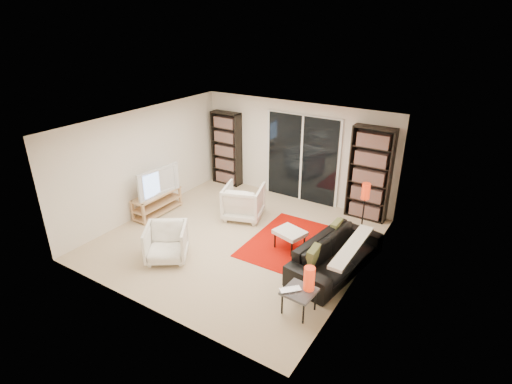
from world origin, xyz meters
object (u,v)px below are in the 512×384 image
bookshelf_right (370,174)px  floor_lamp (365,198)px  tv_stand (157,203)px  ottoman (290,233)px  side_table (299,293)px  bookshelf_left (227,149)px  armchair_back (244,202)px  sofa (336,255)px  armchair_front (166,243)px

bookshelf_right → floor_lamp: size_ratio=1.75×
tv_stand → ottoman: size_ratio=1.89×
tv_stand → ottoman: bearing=4.3°
side_table → floor_lamp: size_ratio=0.41×
bookshelf_left → side_table: bearing=-42.4°
ottoman → armchair_back: bearing=157.0°
sofa → floor_lamp: size_ratio=1.76×
ottoman → side_table: 1.83m
sofa → ottoman: sofa is taller
bookshelf_right → armchair_back: bookshelf_right is taller
armchair_front → side_table: bearing=-34.6°
bookshelf_right → tv_stand: bookshelf_right is taller
armchair_front → ottoman: size_ratio=1.15×
ottoman → side_table: (0.97, -1.55, 0.01)m
sofa → armchair_back: bearing=80.7°
armchair_front → sofa: bearing=-8.6°
tv_stand → floor_lamp: size_ratio=1.04×
side_table → armchair_back: bearing=138.6°
bookshelf_right → sofa: 2.41m
bookshelf_left → armchair_back: (1.51, -1.46, -0.59)m
bookshelf_left → armchair_back: bookshelf_left is taller
sofa → ottoman: 1.04m
armchair_front → side_table: size_ratio=1.53×
armchair_front → side_table: armchair_front is taller
bookshelf_left → tv_stand: (-0.28, -2.36, -0.71)m
bookshelf_right → sofa: bookshelf_right is taller
sofa → ottoman: bearing=88.9°
tv_stand → ottoman: 3.32m
sofa → armchair_front: (-2.81, -1.36, 0.04)m
armchair_front → tv_stand: bearing=105.4°
tv_stand → side_table: bearing=-16.9°
side_table → tv_stand: bearing=163.1°
floor_lamp → armchair_back: bearing=-167.9°
bookshelf_right → sofa: size_ratio=1.00×
bookshelf_left → armchair_back: 2.18m
floor_lamp → side_table: bearing=-91.4°
armchair_back → armchair_front: armchair_back is taller
bookshelf_right → armchair_back: size_ratio=2.46×
ottoman → side_table: size_ratio=1.33×
ottoman → side_table: same height
armchair_back → floor_lamp: bearing=173.8°
armchair_back → floor_lamp: floor_lamp is taller
floor_lamp → tv_stand: bearing=-161.6°
sofa → side_table: bearing=-173.7°
bookshelf_right → tv_stand: size_ratio=1.69×
armchair_back → armchair_front: size_ratio=1.13×
bookshelf_right → floor_lamp: bookshelf_right is taller
armchair_back → armchair_front: (-0.27, -2.18, -0.04)m
ottoman → bookshelf_right: bearing=68.6°
tv_stand → armchair_front: bearing=-40.2°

